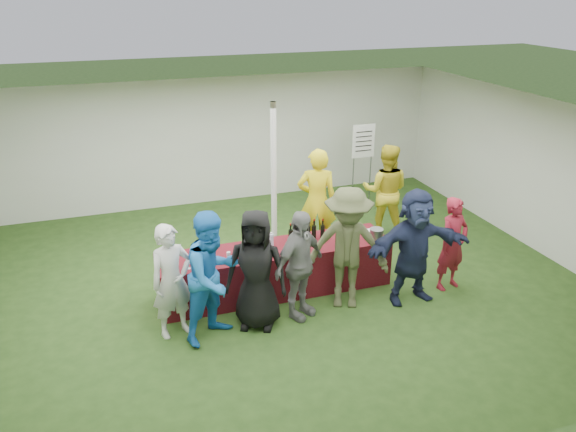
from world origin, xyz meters
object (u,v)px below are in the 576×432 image
object	(u,v)px
wine_list_sign	(363,147)
customer_1	(213,276)
customer_2	(256,270)
serving_table	(276,269)
staff_back	(385,191)
customer_5	(414,247)
dump_bucket	(376,234)
customer_4	(347,249)
staff_pourer	(317,201)
customer_0	(172,281)
customer_3	(299,265)
customer_6	(453,244)

from	to	relation	value
wine_list_sign	customer_1	size ratio (longest dim) A/B	0.98
customer_2	serving_table	bearing A→B (deg)	81.20
staff_back	customer_2	distance (m)	3.81
customer_5	customer_2	bearing A→B (deg)	177.30
customer_1	customer_2	world-z (taller)	customer_1
customer_2	dump_bucket	bearing A→B (deg)	39.95
wine_list_sign	customer_5	world-z (taller)	wine_list_sign
dump_bucket	wine_list_sign	xyz separation A→B (m)	(1.23, 3.08, 0.48)
dump_bucket	customer_4	world-z (taller)	customer_4
customer_1	customer_4	bearing A→B (deg)	-26.30
staff_pourer	customer_0	size ratio (longest dim) A/B	1.18
customer_0	customer_3	world-z (taller)	customer_3
wine_list_sign	customer_2	world-z (taller)	wine_list_sign
dump_bucket	customer_5	xyz separation A→B (m)	(0.27, -0.68, 0.05)
customer_1	customer_3	size ratio (longest dim) A/B	1.12
staff_back	customer_3	bearing A→B (deg)	70.77
customer_6	customer_5	bearing A→B (deg)	176.84
staff_back	customer_0	xyz separation A→B (m)	(-4.25, -2.03, -0.08)
staff_pourer	customer_3	distance (m)	2.18
staff_pourer	customer_5	bearing A→B (deg)	129.67
customer_2	customer_6	size ratio (longest dim) A/B	1.15
serving_table	staff_back	xyz separation A→B (m)	(2.59, 1.38, 0.52)
customer_1	customer_5	size ratio (longest dim) A/B	1.03
serving_table	customer_6	size ratio (longest dim) A/B	2.38
serving_table	customer_5	bearing A→B (deg)	-25.74
customer_4	customer_1	bearing A→B (deg)	-151.95
customer_1	customer_6	bearing A→B (deg)	-28.99
wine_list_sign	customer_0	size ratio (longest dim) A/B	1.11
staff_pourer	customer_5	size ratio (longest dim) A/B	1.07
customer_1	customer_3	world-z (taller)	customer_1
wine_list_sign	customer_3	world-z (taller)	wine_list_sign
serving_table	customer_4	distance (m)	1.26
dump_bucket	staff_pourer	world-z (taller)	staff_pourer
staff_back	customer_3	distance (m)	3.30
customer_0	customer_4	distance (m)	2.53
customer_0	customer_4	world-z (taller)	customer_4
dump_bucket	customer_3	size ratio (longest dim) A/B	0.13
customer_3	staff_back	bearing A→B (deg)	10.80
customer_0	customer_1	bearing A→B (deg)	-42.67
customer_1	customer_2	size ratio (longest dim) A/B	1.06
staff_pourer	customer_4	distance (m)	1.88
customer_0	customer_3	bearing A→B (deg)	-22.68
customer_0	customer_3	xyz separation A→B (m)	(1.76, -0.13, 0.01)
dump_bucket	customer_0	size ratio (longest dim) A/B	0.13
customer_0	customer_2	bearing A→B (deg)	-26.22
wine_list_sign	customer_1	world-z (taller)	customer_1
customer_4	customer_6	distance (m)	1.79
customer_3	customer_6	world-z (taller)	customer_3
staff_back	customer_2	size ratio (longest dim) A/B	1.03
customer_1	customer_2	distance (m)	0.62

